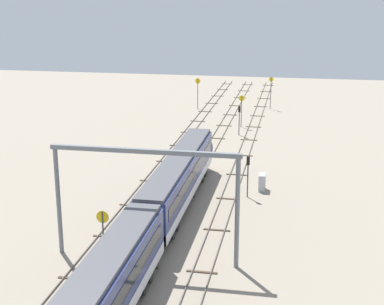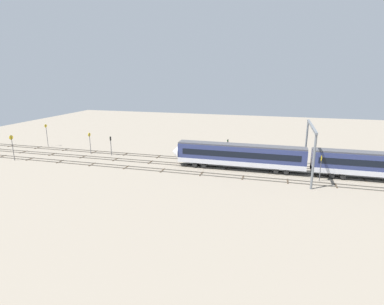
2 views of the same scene
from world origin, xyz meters
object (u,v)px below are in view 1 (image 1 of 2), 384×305
Objects in this scene: speed_sign_distant_end at (103,230)px; signal_light_trackside_approach at (248,171)px; overhead_gantry at (145,181)px; relay_cabinet at (262,182)px; speed_sign_near_foreground at (242,107)px; signal_light_trackside_departure at (239,116)px; speed_sign_mid_trackside at (271,89)px; speed_sign_far_trackside at (198,89)px.

speed_sign_distant_end reaches higher than signal_light_trackside_approach.
signal_light_trackside_approach is at bearing -22.85° from overhead_gantry.
relay_cabinet is at bearing -28.82° from speed_sign_distant_end.
speed_sign_near_foreground is 5.18m from signal_light_trackside_departure.
speed_sign_mid_trackside is 1.30× the size of signal_light_trackside_approach.
overhead_gantry is 3.01× the size of speed_sign_near_foreground.
speed_sign_distant_end is at bearing 173.23° from speed_sign_near_foreground.
overhead_gantry reaches higher than signal_light_trackside_departure.
speed_sign_mid_trackside reaches higher than speed_sign_near_foreground.
speed_sign_far_trackside is 1.19× the size of speed_sign_distant_end.
speed_sign_distant_end reaches higher than relay_cabinet.
speed_sign_far_trackside is (59.26, 6.27, -3.03)m from overhead_gantry.
relay_cabinet is (19.81, -10.90, -2.17)m from speed_sign_distant_end.
overhead_gantry is at bearing -59.93° from speed_sign_distant_end.
speed_sign_mid_trackside is (14.78, -3.72, 0.35)m from speed_sign_near_foreground.
speed_sign_near_foreground is 15.25m from speed_sign_mid_trackside.
speed_sign_near_foreground is at bearing -3.45° from overhead_gantry.
speed_sign_distant_end is 19.86m from signal_light_trackside_approach.
speed_sign_near_foreground reaches higher than signal_light_trackside_departure.
speed_sign_far_trackside reaches higher than signal_light_trackside_departure.
overhead_gantry is at bearing 156.25° from relay_cabinet.
signal_light_trackside_approach is 1.01× the size of signal_light_trackside_departure.
overhead_gantry is 8.39× the size of relay_cabinet.
speed_sign_near_foreground reaches higher than relay_cabinet.
speed_sign_far_trackside reaches higher than relay_cabinet.
speed_sign_far_trackside is 43.62m from relay_cabinet.
signal_light_trackside_departure is at bearing -4.15° from overhead_gantry.
overhead_gantry reaches higher than speed_sign_mid_trackside.
speed_sign_mid_trackside is 3.20× the size of relay_cabinet.
speed_sign_mid_trackside is 45.75m from signal_light_trackside_approach.
signal_light_trackside_approach is 2.46× the size of relay_cabinet.
speed_sign_mid_trackside is at bearing -6.06° from overhead_gantry.
signal_light_trackside_approach is (15.71, -6.62, -3.73)m from overhead_gantry.
speed_sign_mid_trackside is 1.32× the size of signal_light_trackside_departure.
speed_sign_near_foreground is at bearing 2.26° from signal_light_trackside_departure.
overhead_gantry is 2.62× the size of speed_sign_mid_trackside.
speed_sign_mid_trackside is at bearing -8.52° from speed_sign_distant_end.
relay_cabinet is (2.41, -1.35, -1.99)m from signal_light_trackside_approach.
overhead_gantry reaches higher than speed_sign_far_trackside.
speed_sign_mid_trackside reaches higher than signal_light_trackside_approach.
overhead_gantry is at bearing 176.55° from speed_sign_near_foreground.
speed_sign_distant_end is 43.61m from signal_light_trackside_departure.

